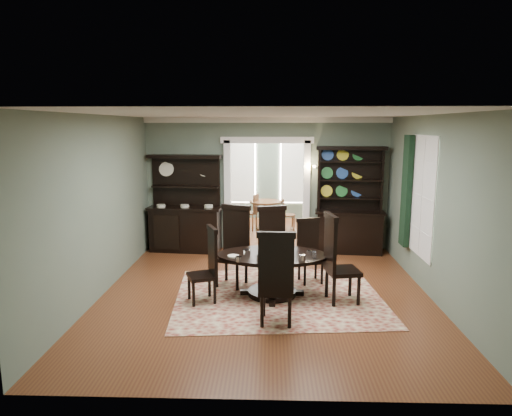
% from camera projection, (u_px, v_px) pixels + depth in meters
% --- Properties ---
extents(room, '(5.51, 6.01, 3.01)m').
position_uv_depth(room, '(265.00, 203.00, 7.47)').
color(room, brown).
rests_on(room, ground).
extents(parlor, '(3.51, 3.50, 3.01)m').
position_uv_depth(parlor, '(268.00, 172.00, 12.88)').
color(parlor, brown).
rests_on(parlor, ground).
extents(doorway_trim, '(2.08, 0.25, 2.57)m').
position_uv_depth(doorway_trim, '(267.00, 179.00, 10.37)').
color(doorway_trim, white).
rests_on(doorway_trim, floor).
extents(right_window, '(0.15, 1.47, 2.12)m').
position_uv_depth(right_window, '(414.00, 194.00, 8.26)').
color(right_window, white).
rests_on(right_window, wall_right).
extents(wall_sconce, '(0.27, 0.21, 0.21)m').
position_uv_depth(wall_sconce, '(310.00, 168.00, 10.14)').
color(wall_sconce, '#AD902E').
rests_on(wall_sconce, back_wall_right).
extents(rug, '(3.60, 3.07, 0.01)m').
position_uv_depth(rug, '(278.00, 296.00, 7.63)').
color(rug, maroon).
rests_on(rug, floor).
extents(dining_table, '(1.85, 1.72, 0.72)m').
position_uv_depth(dining_table, '(272.00, 267.00, 7.60)').
color(dining_table, black).
rests_on(dining_table, rug).
extents(centerpiece, '(1.46, 0.94, 0.24)m').
position_uv_depth(centerpiece, '(275.00, 250.00, 7.53)').
color(centerpiece, white).
rests_on(centerpiece, dining_table).
extents(chair_far_left, '(0.67, 0.65, 1.43)m').
position_uv_depth(chair_far_left, '(234.00, 243.00, 8.14)').
color(chair_far_left, black).
rests_on(chair_far_left, rug).
extents(chair_far_mid, '(0.64, 0.62, 1.39)m').
position_uv_depth(chair_far_mid, '(274.00, 243.00, 8.24)').
color(chair_far_mid, black).
rests_on(chair_far_mid, rug).
extents(chair_far_right, '(0.52, 0.50, 1.17)m').
position_uv_depth(chair_far_right, '(309.00, 248.00, 8.31)').
color(chair_far_right, black).
rests_on(chair_far_right, rug).
extents(chair_end_left, '(0.57, 0.58, 1.24)m').
position_uv_depth(chair_end_left, '(208.00, 263.00, 7.32)').
color(chair_end_left, black).
rests_on(chair_end_left, rug).
extents(chair_end_right, '(0.59, 0.61, 1.45)m').
position_uv_depth(chair_end_right, '(336.00, 256.00, 7.27)').
color(chair_end_right, black).
rests_on(chair_end_right, rug).
extents(chair_near, '(0.54, 0.51, 1.40)m').
position_uv_depth(chair_near, '(276.00, 277.00, 6.39)').
color(chair_near, black).
rests_on(chair_near, rug).
extents(sideboard, '(1.70, 0.73, 2.18)m').
position_uv_depth(sideboard, '(186.00, 218.00, 10.33)').
color(sideboard, black).
rests_on(sideboard, floor).
extents(welsh_dresser, '(1.57, 0.70, 2.38)m').
position_uv_depth(welsh_dresser, '(349.00, 214.00, 10.20)').
color(welsh_dresser, black).
rests_on(welsh_dresser, floor).
extents(parlor_table, '(0.87, 0.87, 0.81)m').
position_uv_depth(parlor_table, '(265.00, 211.00, 12.37)').
color(parlor_table, '#532C17').
rests_on(parlor_table, parlor_floor).
extents(parlor_chair_left, '(0.46, 0.45, 0.99)m').
position_uv_depth(parlor_chair_left, '(252.00, 211.00, 12.38)').
color(parlor_chair_left, '#532C17').
rests_on(parlor_chair_left, parlor_floor).
extents(parlor_chair_right, '(0.38, 0.37, 0.87)m').
position_uv_depth(parlor_chair_right, '(286.00, 213.00, 12.40)').
color(parlor_chair_right, '#532C17').
rests_on(parlor_chair_right, parlor_floor).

